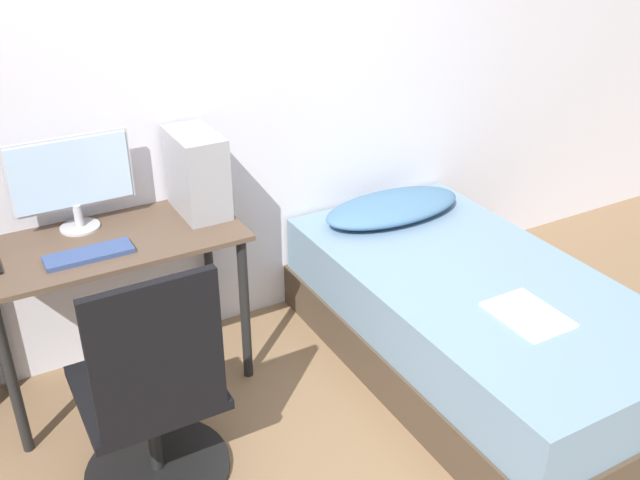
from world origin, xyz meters
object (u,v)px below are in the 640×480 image
object	(u,v)px
monitor	(71,178)
keyboard	(89,254)
office_chair	(154,410)
pc_tower	(197,173)
bed	(473,323)

from	to	relation	value
monitor	keyboard	bearing A→B (deg)	-95.58
office_chair	keyboard	xyz separation A→B (m)	(-0.04, 0.56, 0.39)
office_chair	pc_tower	bearing A→B (deg)	56.56
monitor	office_chair	bearing A→B (deg)	-88.79
pc_tower	keyboard	bearing A→B (deg)	-160.86
office_chair	pc_tower	distance (m)	1.06
bed	pc_tower	world-z (taller)	pc_tower
pc_tower	bed	bearing A→B (deg)	-36.74
keyboard	monitor	bearing A→B (deg)	84.42
monitor	pc_tower	size ratio (longest dim) A/B	1.37
office_chair	monitor	bearing A→B (deg)	91.21
office_chair	pc_tower	world-z (taller)	pc_tower
office_chair	monitor	xyz separation A→B (m)	(-0.02, 0.84, 0.61)
bed	monitor	bearing A→B (deg)	151.05
office_chair	monitor	size ratio (longest dim) A/B	1.97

